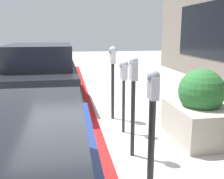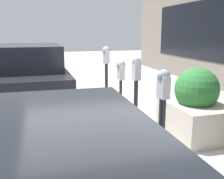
# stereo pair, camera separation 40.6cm
# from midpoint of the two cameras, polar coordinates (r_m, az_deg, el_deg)

# --- Properties ---
(ground_plane) EXTENTS (40.00, 40.00, 0.00)m
(ground_plane) POSITION_cam_midpoint_polar(r_m,az_deg,el_deg) (4.33, 1.30, -11.82)
(ground_plane) COLOR beige
(curb_strip) EXTENTS (19.00, 0.16, 0.04)m
(curb_strip) POSITION_cam_midpoint_polar(r_m,az_deg,el_deg) (4.31, 0.24, -11.66)
(curb_strip) COLOR red
(curb_strip) RESTS_ON ground_plane
(parking_meter_nearest) EXTENTS (0.17, 0.14, 1.38)m
(parking_meter_nearest) POSITION_cam_midpoint_polar(r_m,az_deg,el_deg) (2.97, 12.69, -5.17)
(parking_meter_nearest) COLOR #232326
(parking_meter_nearest) RESTS_ON ground_plane
(parking_meter_second) EXTENTS (0.15, 0.12, 1.45)m
(parking_meter_second) POSITION_cam_midpoint_polar(r_m,az_deg,el_deg) (3.67, 7.83, -0.14)
(parking_meter_second) COLOR #232326
(parking_meter_second) RESTS_ON ground_plane
(parking_meter_middle) EXTENTS (0.20, 0.17, 1.31)m
(parking_meter_middle) POSITION_cam_midpoint_polar(r_m,az_deg,el_deg) (4.55, 5.16, 2.69)
(parking_meter_middle) COLOR #232326
(parking_meter_middle) RESTS_ON ground_plane
(parking_meter_fourth) EXTENTS (0.20, 0.17, 1.50)m
(parking_meter_fourth) POSITION_cam_midpoint_polar(r_m,az_deg,el_deg) (5.27, 2.38, 5.00)
(parking_meter_fourth) COLOR #232326
(parking_meter_fourth) RESTS_ON ground_plane
(planter_box) EXTENTS (1.24, 0.89, 1.20)m
(planter_box) POSITION_cam_midpoint_polar(r_m,az_deg,el_deg) (4.67, 21.01, -4.24)
(planter_box) COLOR #B2A899
(planter_box) RESTS_ON ground_plane
(parked_car_middle) EXTENTS (4.12, 1.78, 1.48)m
(parked_car_middle) POSITION_cam_midpoint_polar(r_m,az_deg,el_deg) (6.79, -13.55, 3.61)
(parked_car_middle) COLOR black
(parked_car_middle) RESTS_ON ground_plane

